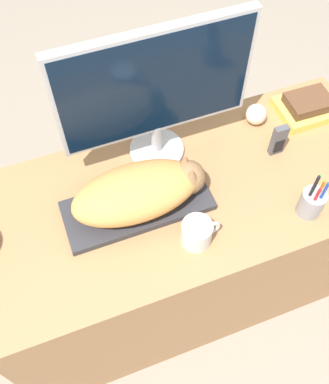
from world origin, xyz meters
The scene contains 10 objects.
ground_plane centered at (0.00, 0.00, 0.00)m, with size 12.00×12.00×0.00m, color gray.
desk centered at (0.00, 0.31, 0.38)m, with size 1.38×0.61×0.75m.
keyboard centered at (-0.17, 0.31, 0.76)m, with size 0.46×0.19×0.02m.
cat centered at (-0.15, 0.31, 0.84)m, with size 0.42×0.20×0.13m.
monitor centered at (-0.04, 0.49, 1.04)m, with size 0.59×0.18×0.49m.
coffee_mug centered at (-0.04, 0.14, 0.79)m, with size 0.12×0.09×0.09m.
pen_cup centered at (0.32, 0.11, 0.80)m, with size 0.08×0.08×0.19m.
baseball centered at (0.34, 0.50, 0.79)m, with size 0.07×0.07×0.07m.
phone centered at (0.34, 0.35, 0.81)m, with size 0.05×0.03×0.12m.
book_stack centered at (0.52, 0.48, 0.78)m, with size 0.18×0.16×0.07m.
Camera 1 is at (-0.35, -0.41, 1.96)m, focal length 42.00 mm.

